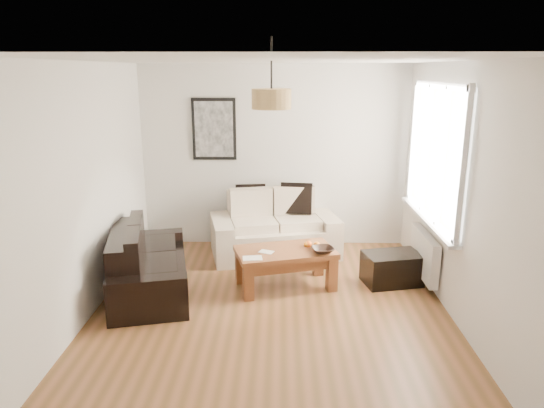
{
  "coord_description": "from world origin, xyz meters",
  "views": [
    {
      "loc": [
        0.1,
        -4.76,
        2.52
      ],
      "look_at": [
        0.0,
        0.6,
        1.05
      ],
      "focal_mm": 32.56,
      "sensor_mm": 36.0,
      "label": 1
    }
  ],
  "objects_px": {
    "sofa_leather": "(149,261)",
    "ottoman": "(392,268)",
    "loveseat_cream": "(275,225)",
    "coffee_table": "(285,268)"
  },
  "relations": [
    {
      "from": "sofa_leather",
      "to": "ottoman",
      "type": "xyz_separation_m",
      "value": [
        2.88,
        0.25,
        -0.17
      ]
    },
    {
      "from": "ottoman",
      "to": "loveseat_cream",
      "type": "bearing_deg",
      "value": 146.02
    },
    {
      "from": "loveseat_cream",
      "to": "ottoman",
      "type": "xyz_separation_m",
      "value": [
        1.44,
        -0.97,
        -0.24
      ]
    },
    {
      "from": "loveseat_cream",
      "to": "coffee_table",
      "type": "xyz_separation_m",
      "value": [
        0.14,
        -1.09,
        -0.19
      ]
    },
    {
      "from": "loveseat_cream",
      "to": "coffee_table",
      "type": "distance_m",
      "value": 1.11
    },
    {
      "from": "coffee_table",
      "to": "sofa_leather",
      "type": "bearing_deg",
      "value": -175.18
    },
    {
      "from": "loveseat_cream",
      "to": "coffee_table",
      "type": "relative_size",
      "value": 1.5
    },
    {
      "from": "sofa_leather",
      "to": "coffee_table",
      "type": "xyz_separation_m",
      "value": [
        1.59,
        0.13,
        -0.13
      ]
    },
    {
      "from": "coffee_table",
      "to": "ottoman",
      "type": "height_order",
      "value": "coffee_table"
    },
    {
      "from": "sofa_leather",
      "to": "coffee_table",
      "type": "relative_size",
      "value": 1.48
    }
  ]
}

